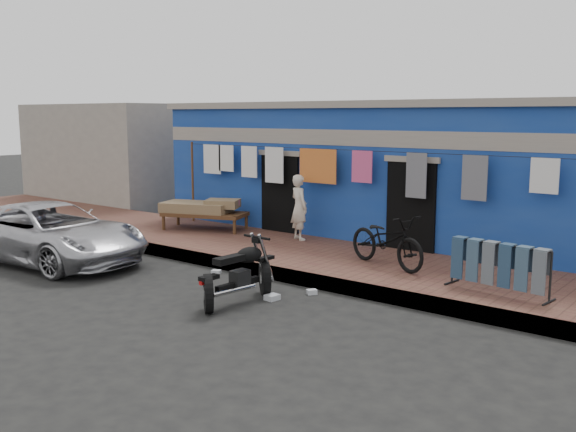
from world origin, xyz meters
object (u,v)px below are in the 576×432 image
(seated_person, at_px, (299,207))
(charpoy, at_px, (205,215))
(bicycle, at_px, (387,234))
(jeans_rack, at_px, (499,267))
(motorcycle, at_px, (238,272))
(car, at_px, (50,232))

(seated_person, height_order, charpoy, seated_person)
(bicycle, distance_m, jeans_rack, 2.34)
(bicycle, bearing_deg, charpoy, 101.03)
(seated_person, xyz_separation_m, motorcycle, (1.74, -3.93, -0.46))
(jeans_rack, bearing_deg, car, -162.77)
(charpoy, relative_size, jeans_rack, 1.33)
(car, bearing_deg, charpoy, -16.25)
(seated_person, relative_size, bicycle, 0.78)
(motorcycle, bearing_deg, seated_person, 116.23)
(charpoy, xyz_separation_m, jeans_rack, (7.78, -1.14, 0.06))
(car, relative_size, seated_person, 3.07)
(car, bearing_deg, motorcycle, -92.84)
(jeans_rack, bearing_deg, seated_person, 163.46)
(seated_person, height_order, jeans_rack, seated_person)
(charpoy, bearing_deg, jeans_rack, -8.34)
(motorcycle, xyz_separation_m, jeans_rack, (3.41, 2.40, 0.14))
(motorcycle, bearing_deg, bicycle, 70.92)
(motorcycle, height_order, jeans_rack, jeans_rack)
(car, distance_m, motorcycle, 5.09)
(seated_person, height_order, motorcycle, seated_person)
(bicycle, height_order, charpoy, bicycle)
(bicycle, bearing_deg, motorcycle, 176.64)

